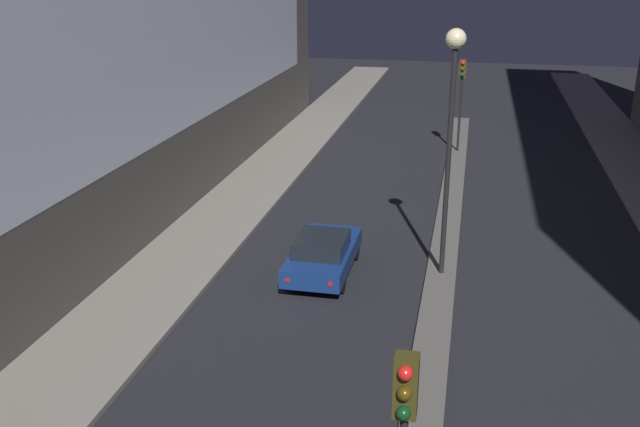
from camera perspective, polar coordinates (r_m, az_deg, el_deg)
name	(u,v)px	position (r m, az deg, el deg)	size (l,w,h in m)	color
median_strip	(447,227)	(27.18, 10.14, -1.10)	(0.94, 38.81, 0.14)	#56544F
traffic_light_mid	(462,85)	(37.14, 11.27, 10.08)	(0.32, 0.42, 4.68)	black
street_lamp	(452,99)	(21.51, 10.53, 8.97)	(0.59, 0.59, 7.61)	black
car_left_lane	(323,253)	(22.81, 0.23, -3.22)	(1.85, 4.19, 1.38)	navy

